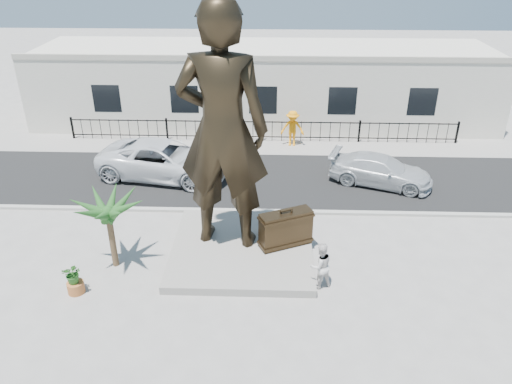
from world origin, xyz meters
TOP-DOWN VIEW (x-y plane):
  - ground at (0.00, 0.00)m, footprint 100.00×100.00m
  - street at (0.00, 8.00)m, footprint 40.00×7.00m
  - curb at (0.00, 4.50)m, footprint 40.00×0.25m
  - far_sidewalk at (0.00, 12.00)m, footprint 40.00×2.50m
  - plinth at (-0.50, 1.50)m, footprint 5.20×5.20m
  - fence at (0.00, 12.80)m, footprint 22.00×0.10m
  - building at (0.00, 17.00)m, footprint 28.00×7.00m
  - statue at (-1.15, 1.94)m, footprint 3.47×2.52m
  - suitcase at (1.11, 1.62)m, footprint 2.02×1.37m
  - tourist at (2.23, -0.43)m, footprint 1.00×0.90m
  - car_white at (-4.66, 7.92)m, footprint 6.78×4.03m
  - car_silver at (5.71, 7.46)m, footprint 5.18×3.48m
  - worker at (1.67, 12.15)m, footprint 1.35×0.84m
  - palm_tree at (-5.02, 0.53)m, footprint 1.80×1.80m
  - planter at (-5.90, -1.05)m, footprint 0.56×0.56m
  - shrub at (-5.90, -1.05)m, footprint 0.70×0.63m

SIDE VIEW (x-z plane):
  - ground at x=0.00m, z-range 0.00..0.00m
  - palm_tree at x=-5.02m, z-range -1.60..1.60m
  - street at x=0.00m, z-range 0.00..0.01m
  - far_sidewalk at x=0.00m, z-range 0.00..0.02m
  - curb at x=0.00m, z-range 0.00..0.12m
  - plinth at x=-0.50m, z-range 0.00..0.30m
  - planter at x=-5.90m, z-range 0.00..0.40m
  - fence at x=0.00m, z-range 0.00..1.20m
  - car_silver at x=5.71m, z-range 0.01..1.40m
  - shrub at x=-5.90m, z-range 0.40..1.10m
  - tourist at x=2.23m, z-range 0.00..1.68m
  - car_white at x=-4.66m, z-range 0.01..1.78m
  - suitcase at x=1.11m, z-range 0.30..1.67m
  - worker at x=1.67m, z-range 0.02..2.03m
  - building at x=0.00m, z-range 0.00..4.40m
  - statue at x=-1.15m, z-range 0.30..9.10m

